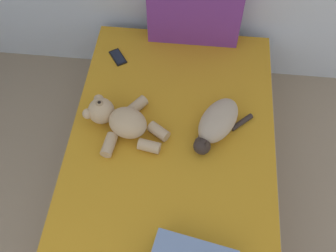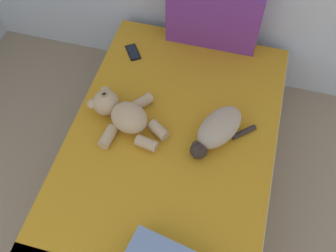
{
  "view_description": "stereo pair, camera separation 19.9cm",
  "coord_description": "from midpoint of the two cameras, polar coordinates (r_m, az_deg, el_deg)",
  "views": [
    {
      "loc": [
        1.87,
        1.83,
        2.44
      ],
      "look_at": [
        1.74,
        3.09,
        0.55
      ],
      "focal_mm": 42.06,
      "sensor_mm": 36.0,
      "label": 1
    },
    {
      "loc": [
        2.07,
        1.87,
        2.44
      ],
      "look_at": [
        1.74,
        3.09,
        0.55
      ],
      "focal_mm": 42.06,
      "sensor_mm": 36.0,
      "label": 2
    }
  ],
  "objects": [
    {
      "name": "bed",
      "position": [
        2.48,
        2.16,
        -6.71
      ],
      "size": [
        1.26,
        2.07,
        0.47
      ],
      "color": "olive",
      "rests_on": "ground_plane"
    },
    {
      "name": "cell_phone",
      "position": [
        2.75,
        -3.0,
        10.52
      ],
      "size": [
        0.14,
        0.16,
        0.01
      ],
      "color": "black",
      "rests_on": "bed"
    },
    {
      "name": "teddy_bear",
      "position": [
        2.33,
        -4.2,
        1.61
      ],
      "size": [
        0.53,
        0.44,
        0.17
      ],
      "color": "tan",
      "rests_on": "bed"
    },
    {
      "name": "patterned_cushion",
      "position": [
        2.7,
        8.79,
        15.28
      ],
      "size": [
        0.62,
        0.14,
        0.45
      ],
      "color": "#72338C",
      "rests_on": "bed"
    },
    {
      "name": "cat",
      "position": [
        2.3,
        9.65,
        -0.68
      ],
      "size": [
        0.38,
        0.41,
        0.15
      ],
      "color": "tan",
      "rests_on": "bed"
    }
  ]
}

